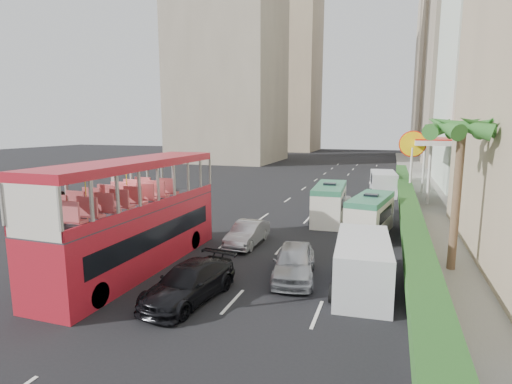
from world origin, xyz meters
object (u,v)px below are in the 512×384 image
at_px(minibus_near, 329,203).
at_px(minibus_far, 370,216).
at_px(car_silver_lane_b, 294,278).
at_px(panel_van_near, 362,264).
at_px(panel_van_far, 383,183).
at_px(shell_station, 451,170).
at_px(van_asset, 332,213).
at_px(car_black, 190,299).
at_px(car_silver_lane_a, 247,245).
at_px(palm_tree, 456,199).
at_px(double_decker_bus, 135,215).

relative_size(minibus_near, minibus_far, 1.06).
height_order(car_silver_lane_b, panel_van_near, panel_van_near).
xyz_separation_m(panel_van_far, shell_station, (5.61, -1.80, 1.66)).
bearing_deg(car_silver_lane_b, van_asset, 81.72).
relative_size(car_black, minibus_near, 0.82).
height_order(car_silver_lane_b, panel_van_far, panel_van_far).
height_order(car_silver_lane_a, panel_van_far, panel_van_far).
xyz_separation_m(minibus_near, panel_van_far, (3.30, 12.56, -0.17)).
distance_m(car_silver_lane_b, car_black, 4.73).
distance_m(panel_van_far, palm_tree, 21.20).
bearing_deg(palm_tree, panel_van_far, 99.31).
distance_m(car_silver_lane_a, van_asset, 10.42).
bearing_deg(car_silver_lane_b, panel_van_near, -14.28).
height_order(van_asset, panel_van_far, panel_van_far).
bearing_deg(van_asset, panel_van_near, -73.38).
xyz_separation_m(minibus_far, shell_station, (6.01, 13.67, 1.55)).
bearing_deg(car_black, minibus_far, 70.47).
xyz_separation_m(car_silver_lane_b, panel_van_far, (3.15, 23.74, 1.09)).
xyz_separation_m(car_silver_lane_a, van_asset, (3.29, 9.89, 0.00)).
height_order(car_black, panel_van_far, panel_van_far).
xyz_separation_m(panel_van_near, palm_tree, (3.68, 3.18, 2.35)).
relative_size(minibus_far, palm_tree, 0.84).
distance_m(double_decker_bus, car_black, 5.26).
height_order(van_asset, minibus_near, minibus_near).
bearing_deg(car_silver_lane_b, car_black, -143.43).
height_order(car_silver_lane_b, minibus_near, minibus_near).
bearing_deg(shell_station, panel_van_far, 162.25).
relative_size(van_asset, minibus_near, 0.87).
relative_size(double_decker_bus, minibus_near, 1.93).
bearing_deg(shell_station, double_decker_bus, -124.82).
relative_size(car_silver_lane_a, minibus_far, 0.73).
xyz_separation_m(car_silver_lane_b, minibus_near, (-0.15, 11.17, 1.27)).
xyz_separation_m(minibus_far, panel_van_near, (0.13, -8.51, -0.16)).
bearing_deg(car_silver_lane_b, car_silver_lane_a, 122.47).
distance_m(car_silver_lane_b, van_asset, 13.89).
height_order(panel_van_far, palm_tree, palm_tree).
height_order(minibus_far, palm_tree, palm_tree).
bearing_deg(minibus_far, panel_van_far, 98.32).
relative_size(double_decker_bus, van_asset, 2.20).
bearing_deg(van_asset, car_silver_lane_b, -84.81).
distance_m(minibus_near, panel_van_far, 12.99).
relative_size(minibus_near, palm_tree, 0.89).
distance_m(minibus_far, shell_station, 15.02).
bearing_deg(panel_van_near, double_decker_bus, -179.47).
bearing_deg(minibus_near, car_silver_lane_a, -118.45).
height_order(minibus_near, shell_station, shell_station).
xyz_separation_m(car_silver_lane_b, shell_station, (8.76, 21.94, 2.75)).
xyz_separation_m(double_decker_bus, car_black, (3.96, -2.35, -2.53)).
bearing_deg(van_asset, palm_tree, -53.98).
xyz_separation_m(palm_tree, shell_station, (2.20, 19.00, -0.63)).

